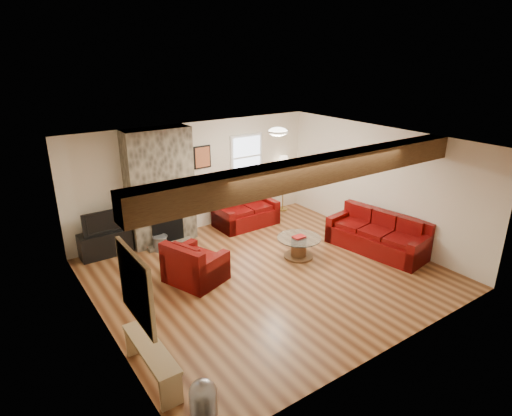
# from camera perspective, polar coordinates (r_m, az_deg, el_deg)

# --- Properties ---
(room) EXTENTS (8.00, 8.00, 8.00)m
(room) POSITION_cam_1_polar(r_m,az_deg,el_deg) (7.68, 1.55, -0.53)
(room) COLOR brown
(room) RESTS_ON ground
(floor) EXTENTS (6.00, 6.00, 0.00)m
(floor) POSITION_cam_1_polar(r_m,az_deg,el_deg) (8.21, 1.47, -8.71)
(floor) COLOR brown
(floor) RESTS_ON ground
(oak_beam) EXTENTS (6.00, 0.36, 0.38)m
(oak_beam) POSITION_cam_1_polar(r_m,az_deg,el_deg) (6.44, 8.26, 5.04)
(oak_beam) COLOR #341D0F
(oak_beam) RESTS_ON room
(chimney_breast) EXTENTS (1.40, 0.67, 2.50)m
(chimney_breast) POSITION_cam_1_polar(r_m,az_deg,el_deg) (9.31, -12.65, 2.55)
(chimney_breast) COLOR #37322A
(chimney_breast) RESTS_ON floor
(back_window) EXTENTS (0.90, 0.08, 1.10)m
(back_window) POSITION_cam_1_polar(r_m,az_deg,el_deg) (10.46, -1.27, 6.88)
(back_window) COLOR white
(back_window) RESTS_ON room
(hatch_window) EXTENTS (0.08, 1.00, 0.90)m
(hatch_window) POSITION_cam_1_polar(r_m,az_deg,el_deg) (5.14, -15.67, -10.09)
(hatch_window) COLOR tan
(hatch_window) RESTS_ON room
(ceiling_dome) EXTENTS (0.40, 0.40, 0.18)m
(ceiling_dome) POSITION_cam_1_polar(r_m,az_deg,el_deg) (8.58, 2.94, 9.94)
(ceiling_dome) COLOR white
(ceiling_dome) RESTS_ON room
(artwork_back) EXTENTS (0.42, 0.06, 0.52)m
(artwork_back) POSITION_cam_1_polar(r_m,az_deg,el_deg) (9.83, -7.15, 6.75)
(artwork_back) COLOR black
(artwork_back) RESTS_ON room
(artwork_right) EXTENTS (0.06, 0.55, 0.42)m
(artwork_right) POSITION_cam_1_polar(r_m,az_deg,el_deg) (9.70, 14.83, 6.34)
(artwork_right) COLOR black
(artwork_right) RESTS_ON room
(sofa_three) EXTENTS (1.17, 2.16, 0.79)m
(sofa_three) POSITION_cam_1_polar(r_m,az_deg,el_deg) (9.28, 15.89, -3.24)
(sofa_three) COLOR #470605
(sofa_three) RESTS_ON floor
(loveseat) EXTENTS (1.46, 0.86, 0.77)m
(loveseat) POSITION_cam_1_polar(r_m,az_deg,el_deg) (10.23, -1.36, -0.25)
(loveseat) COLOR #470605
(loveseat) RESTS_ON floor
(armchair_red) EXTENTS (1.12, 1.19, 0.78)m
(armchair_red) POSITION_cam_1_polar(r_m,az_deg,el_deg) (7.88, -8.10, -7.03)
(armchair_red) COLOR #470605
(armchair_red) RESTS_ON floor
(coffee_table) EXTENTS (0.89, 0.89, 0.46)m
(coffee_table) POSITION_cam_1_polar(r_m,az_deg,el_deg) (8.76, 5.71, -5.23)
(coffee_table) COLOR #4C3118
(coffee_table) RESTS_ON floor
(tv_cabinet) EXTENTS (1.02, 0.41, 0.51)m
(tv_cabinet) POSITION_cam_1_polar(r_m,az_deg,el_deg) (9.32, -19.45, -4.49)
(tv_cabinet) COLOR black
(tv_cabinet) RESTS_ON floor
(television) EXTENTS (0.83, 0.11, 0.48)m
(television) POSITION_cam_1_polar(r_m,az_deg,el_deg) (9.13, -19.81, -1.66)
(television) COLOR black
(television) RESTS_ON tv_cabinet
(floor_lamp) EXTENTS (0.37, 0.37, 1.46)m
(floor_lamp) POSITION_cam_1_polar(r_m,az_deg,el_deg) (11.00, 3.69, 5.87)
(floor_lamp) COLOR tan
(floor_lamp) RESTS_ON floor
(pine_bench) EXTENTS (0.30, 1.28, 0.48)m
(pine_bench) POSITION_cam_1_polar(r_m,az_deg,el_deg) (5.95, -13.70, -19.36)
(pine_bench) COLOR tan
(pine_bench) RESTS_ON floor
(pedal_bin) EXTENTS (0.34, 0.34, 0.75)m
(pedal_bin) POSITION_cam_1_polar(r_m,az_deg,el_deg) (5.09, -6.97, -25.09)
(pedal_bin) COLOR #96959A
(pedal_bin) RESTS_ON floor
(coal_bucket) EXTENTS (0.34, 0.34, 0.32)m
(coal_bucket) POSITION_cam_1_polar(r_m,az_deg,el_deg) (9.28, -12.64, -4.53)
(coal_bucket) COLOR slate
(coal_bucket) RESTS_ON floor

